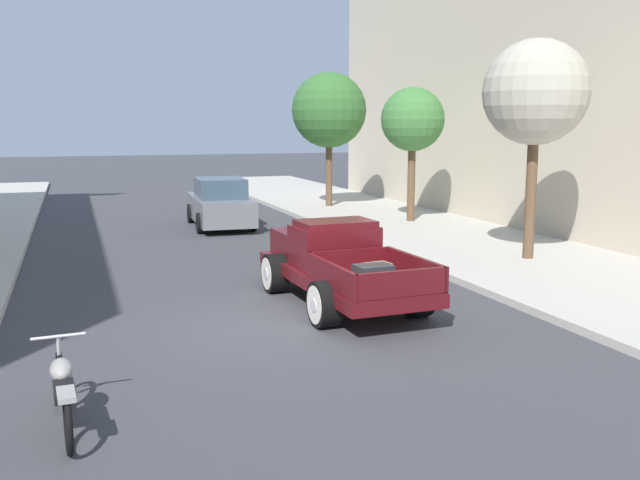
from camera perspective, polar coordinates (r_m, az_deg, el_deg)
ground_plane at (r=12.12m, az=-3.47°, el=-6.93°), size 140.00×140.00×0.00m
sidewalk_right at (r=15.65m, az=23.01°, el=-3.64°), size 5.50×64.00×0.15m
hotrod_truck_maroon at (r=13.56m, az=1.33°, el=-1.87°), size 2.32×4.99×1.58m
motorcycle_parked at (r=8.57m, az=-20.22°, el=-11.42°), size 0.62×2.12×0.93m
car_background_grey at (r=23.65m, az=-8.16°, el=2.90°), size 2.02×4.37×1.65m
street_tree_nearest at (r=17.72m, az=17.20°, el=11.36°), size 2.52×2.52×5.27m
street_tree_second at (r=23.93m, az=7.56°, el=9.65°), size 2.14×2.14×4.50m
street_tree_third at (r=28.21m, az=0.75°, el=10.52°), size 2.98×2.98×5.31m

